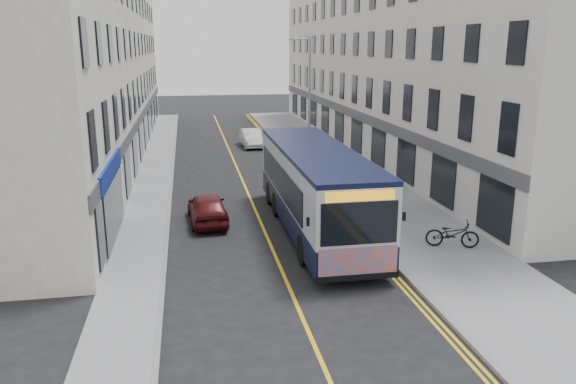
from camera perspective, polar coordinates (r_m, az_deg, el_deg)
name	(u,v)px	position (r m, az deg, el deg)	size (l,w,h in m)	color
ground	(277,259)	(20.55, -1.16, -6.80)	(140.00, 140.00, 0.00)	black
pavement_east	(349,177)	(33.09, 6.25, 1.56)	(4.50, 64.00, 0.12)	gray
pavement_west	(153,185)	(31.84, -13.56, 0.71)	(2.00, 64.00, 0.12)	gray
kerb_east	(312,178)	(32.54, 2.45, 1.42)	(0.18, 64.00, 0.13)	slate
kerb_west	(171,184)	(31.79, -11.77, 0.80)	(0.18, 64.00, 0.13)	slate
road_centre_line	(243,182)	(31.93, -4.57, 1.01)	(0.12, 64.00, 0.01)	gold
road_dbl_yellow_inner	(304,179)	(32.46, 1.67, 1.28)	(0.10, 64.00, 0.01)	gold
road_dbl_yellow_outer	(308,179)	(32.50, 2.02, 1.29)	(0.10, 64.00, 0.01)	gold
terrace_east	(387,60)	(42.45, 9.99, 13.09)	(6.00, 46.00, 13.00)	silver
terrace_west	(92,61)	(40.35, -19.27, 12.44)	(6.00, 46.00, 13.00)	white
streetlamp	(308,100)	(33.80, 2.06, 9.34)	(1.32, 0.18, 8.00)	gray
city_bus	(315,187)	(23.04, 2.80, 0.56)	(2.80, 12.02, 3.49)	black
bicycle	(452,234)	(22.08, 16.36, -4.11)	(0.69, 1.97, 1.03)	black
pedestrian_near	(326,154)	(34.20, 3.83, 3.86)	(0.73, 0.48, 2.00)	olive
pedestrian_far	(313,147)	(37.73, 2.58, 4.62)	(0.79, 0.62, 1.63)	black
car_white	(251,138)	(43.16, -3.75, 5.50)	(1.39, 3.99, 1.31)	silver
car_maroon	(208,208)	(24.69, -8.18, -1.59)	(1.58, 3.93, 1.34)	#490C0E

